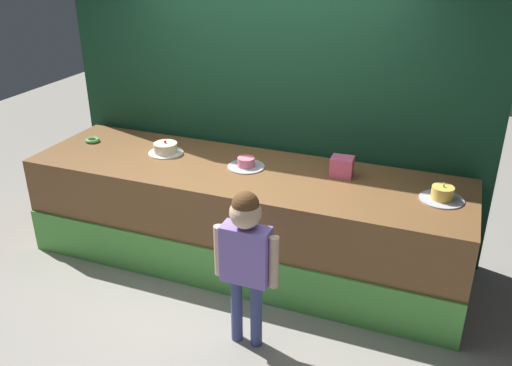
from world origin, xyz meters
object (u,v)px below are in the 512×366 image
pink_box (342,167)px  cake_left (166,149)px  child_figure (246,250)px  cake_right (442,195)px  donut (93,140)px  cake_center (246,164)px

pink_box → cake_left: pink_box is taller
child_figure → cake_right: child_figure is taller
pink_box → donut: pink_box is taller
cake_left → cake_right: (2.41, -0.07, -0.00)m
cake_left → cake_right: 2.41m
child_figure → pink_box: 1.25m
pink_box → cake_center: bearing=-171.7°
pink_box → cake_center: size_ratio=0.56×
child_figure → cake_center: bearing=112.3°
child_figure → cake_left: child_figure is taller
pink_box → cake_right: 0.82m
cake_left → cake_right: bearing=-1.6°
child_figure → cake_right: (1.17, 1.03, 0.15)m
pink_box → cake_left: size_ratio=0.57×
cake_left → cake_right: cake_right is taller
pink_box → cake_left: bearing=-176.9°
child_figure → cake_center: child_figure is taller
cake_center → cake_right: cake_right is taller
child_figure → donut: bearing=151.9°
pink_box → cake_center: 0.81m
pink_box → cake_left: (-1.61, -0.09, -0.04)m
cake_right → child_figure: bearing=-138.7°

